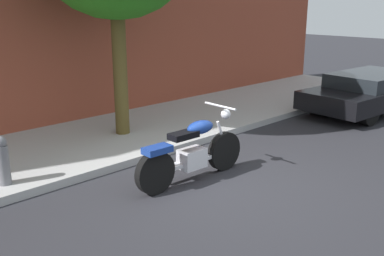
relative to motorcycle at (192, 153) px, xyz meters
name	(u,v)px	position (x,y,z in m)	size (l,w,h in m)	color
ground_plane	(217,183)	(0.21, -0.37, -0.47)	(60.00, 60.00, 0.00)	#28282D
sidewalk	(109,138)	(0.21, 2.72, -0.40)	(19.45, 3.06, 0.14)	#A6A6A6
motorcycle	(192,153)	(0.00, 0.00, 0.00)	(2.17, 0.70, 1.17)	black
parked_car_black	(373,90)	(6.78, 0.13, 0.08)	(4.66, 2.01, 1.03)	black
fire_hydrant	(3,165)	(-2.38, 1.64, -0.02)	(0.20, 0.20, 0.91)	slate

